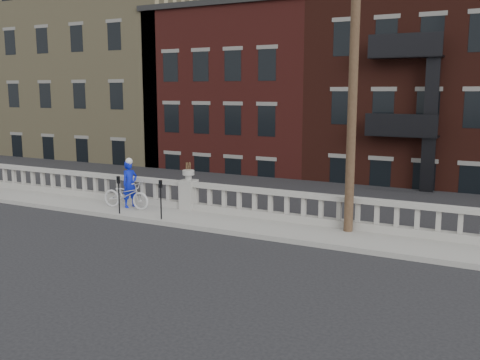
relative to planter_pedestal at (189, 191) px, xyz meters
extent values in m
plane|color=black|center=(0.00, -3.95, -0.83)|extent=(120.00, 120.00, 0.00)
cube|color=#9C9991|center=(0.00, -0.95, -0.76)|extent=(32.00, 2.20, 0.15)
cube|color=#9C9991|center=(0.00, 0.00, -0.56)|extent=(28.00, 0.34, 0.25)
cube|color=#9C9991|center=(0.00, 0.00, 0.27)|extent=(28.00, 0.34, 0.16)
cube|color=#9C9991|center=(0.00, 0.00, -0.13)|extent=(0.55, 0.55, 1.10)
cylinder|color=#9C9991|center=(0.00, 0.00, 0.52)|extent=(0.24, 0.24, 0.20)
cylinder|color=#9C9991|center=(0.00, 0.00, 0.70)|extent=(0.44, 0.44, 0.18)
cube|color=#605E59|center=(0.00, 0.35, -3.26)|extent=(36.00, 0.50, 5.15)
cube|color=black|center=(0.00, 22.00, -6.08)|extent=(80.00, 44.00, 0.50)
cube|color=#595651|center=(-2.00, 4.50, -3.83)|extent=(16.00, 7.00, 4.00)
cube|color=#8C7F5A|center=(-17.00, 17.00, 4.17)|extent=(18.00, 16.00, 20.00)
cube|color=#4F1A16|center=(-4.00, 16.00, 1.17)|extent=(10.00, 14.00, 14.00)
cube|color=black|center=(-4.00, 16.00, 8.32)|extent=(10.30, 14.30, 0.30)
cube|color=#37150F|center=(6.00, 16.00, 1.92)|extent=(10.00, 14.00, 15.50)
cylinder|color=#422D1E|center=(6.20, -0.35, 4.32)|extent=(0.28, 0.28, 10.00)
cylinder|color=black|center=(-1.80, -1.80, -0.13)|extent=(0.05, 0.05, 1.10)
cube|color=black|center=(-1.80, -1.80, 0.55)|extent=(0.10, 0.08, 0.26)
cube|color=black|center=(-1.80, -1.85, 0.59)|extent=(0.06, 0.01, 0.08)
cylinder|color=black|center=(0.04, -1.80, -0.13)|extent=(0.05, 0.05, 1.10)
cube|color=black|center=(0.04, -1.80, 0.55)|extent=(0.10, 0.08, 0.26)
cube|color=black|center=(0.04, -1.85, 0.59)|extent=(0.06, 0.01, 0.08)
imported|color=silver|center=(-2.15, -1.00, -0.16)|extent=(2.01, 0.81, 1.04)
imported|color=#0B1AB0|center=(-2.16, -0.75, 0.21)|extent=(0.58, 0.73, 1.78)
camera|label=1|loc=(10.78, -16.41, 3.69)|focal=40.00mm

